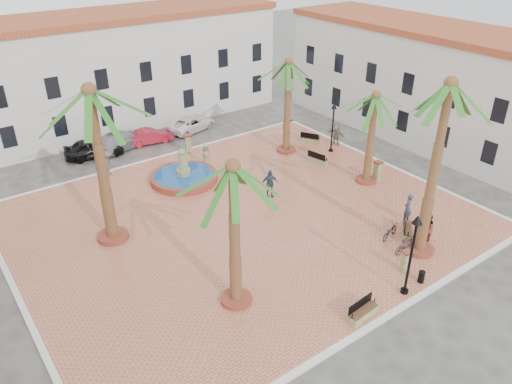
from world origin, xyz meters
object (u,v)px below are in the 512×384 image
at_px(car_black, 94,148).
at_px(bench_se, 407,230).
at_px(bench_e, 318,160).
at_px(bicycle_b, 406,246).
at_px(palm_e, 375,106).
at_px(lamppost_e, 333,119).
at_px(cyclist_a, 408,207).
at_px(bench_ne, 310,139).
at_px(car_red, 150,136).
at_px(bollard_se, 406,261).
at_px(bollard_n, 188,143).
at_px(litter_bin, 421,277).
at_px(lamppost_s, 413,242).
at_px(bollard_e, 378,171).
at_px(pedestrian_north, 108,163).
at_px(car_silver, 122,140).
at_px(fountain, 184,176).
at_px(pedestrian_fountain_a, 206,155).
at_px(car_white, 192,124).
at_px(bench_s, 363,313).
at_px(bicycle_a, 390,231).
at_px(pedestrian_east, 336,134).
at_px(cyclist_b, 426,229).
at_px(pedestrian_fountain_b, 270,184).
at_px(palm_sw, 233,184).
at_px(palm_s, 447,103).
at_px(palm_nw, 92,109).
at_px(palm_ne, 288,73).

bearing_deg(car_black, bench_se, -142.45).
bearing_deg(bench_e, bicycle_b, 148.52).
xyz_separation_m(palm_e, lamppost_e, (1.56, 5.17, -2.81)).
bearing_deg(cyclist_a, bench_e, -106.10).
distance_m(bench_ne, car_red, 13.08).
height_order(bollard_se, cyclist_a, cyclist_a).
xyz_separation_m(bollard_n, litter_bin, (1.68, -20.76, -0.44)).
height_order(lamppost_s, litter_bin, lamppost_s).
bearing_deg(lamppost_e, lamppost_s, -121.35).
distance_m(bollard_se, car_red, 23.69).
xyz_separation_m(bollard_e, litter_bin, (-6.62, -8.88, -0.43)).
relative_size(bench_ne, bollard_n, 1.12).
height_order(palm_e, litter_bin, palm_e).
distance_m(bollard_e, cyclist_a, 5.28).
bearing_deg(bicycle_b, pedestrian_north, 31.45).
xyz_separation_m(car_black, car_silver, (2.37, 0.29, -0.03)).
distance_m(fountain, bench_e, 10.06).
distance_m(pedestrian_fountain_a, car_white, 7.66).
distance_m(lamppost_e, car_black, 18.47).
height_order(bench_s, car_black, car_black).
height_order(bicycle_a, car_silver, car_silver).
xyz_separation_m(bollard_e, pedestrian_east, (2.04, 6.21, 0.17)).
bearing_deg(bench_ne, cyclist_b, 132.50).
bearing_deg(bench_e, pedestrian_fountain_b, 95.68).
bearing_deg(bollard_e, bench_s, -140.65).
xyz_separation_m(palm_sw, pedestrian_north, (0.24, 16.44, -5.46)).
height_order(pedestrian_east, car_red, pedestrian_east).
distance_m(bench_e, pedestrian_east, 3.87).
bearing_deg(lamppost_e, palm_s, -113.01).
height_order(fountain, bollard_se, fountain).
bearing_deg(bench_se, litter_bin, -172.14).
distance_m(bollard_se, pedestrian_north, 21.31).
relative_size(fountain, car_white, 1.05).
distance_m(pedestrian_fountain_b, car_white, 13.65).
bearing_deg(bench_se, pedestrian_fountain_b, 74.02).
bearing_deg(pedestrian_fountain_a, lamppost_s, -85.28).
bearing_deg(bollard_e, bench_e, 107.01).
bearing_deg(pedestrian_fountain_a, palm_nw, -148.58).
distance_m(pedestrian_east, car_white, 12.50).
distance_m(bicycle_a, pedestrian_north, 19.80).
height_order(bench_se, bollard_se, bollard_se).
bearing_deg(bench_se, lamppost_s, 177.62).
relative_size(palm_ne, bicycle_a, 4.66).
distance_m(palm_nw, car_white, 18.55).
bearing_deg(bollard_n, bench_e, -46.65).
distance_m(bench_e, bollard_e, 4.79).
height_order(car_black, car_silver, car_black).
bearing_deg(cyclist_b, palm_e, -136.87).
bearing_deg(lamppost_s, palm_e, 52.03).
bearing_deg(litter_bin, pedestrian_east, 60.15).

